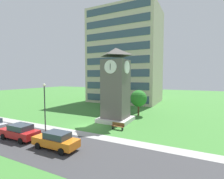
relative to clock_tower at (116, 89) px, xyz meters
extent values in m
plane|color=#3D7A33|center=(-2.33, -4.16, -5.16)|extent=(160.00, 160.00, 0.00)
cube|color=#38383A|center=(-2.33, -11.67, -5.16)|extent=(120.00, 7.20, 0.01)
cube|color=#9E9E99|center=(-2.33, -7.27, -5.16)|extent=(120.00, 1.60, 0.01)
cube|color=beige|center=(-7.20, 21.73, 7.64)|extent=(18.86, 13.06, 25.60)
cube|color=#384C60|center=(-7.20, 15.15, -3.56)|extent=(17.36, 0.10, 1.80)
cube|color=#384C60|center=(-7.20, 15.15, -0.36)|extent=(17.36, 0.10, 1.80)
cube|color=#384C60|center=(-7.20, 15.15, 2.84)|extent=(17.36, 0.10, 1.80)
cube|color=#384C60|center=(-7.20, 15.15, 6.04)|extent=(17.36, 0.10, 1.80)
cube|color=#384C60|center=(-7.20, 15.15, 9.24)|extent=(17.36, 0.10, 1.80)
cube|color=#384C60|center=(-7.20, 15.15, 12.44)|extent=(17.36, 0.10, 1.80)
cube|color=#384C60|center=(-7.20, 15.15, 15.64)|extent=(17.36, 0.10, 1.80)
cube|color=#384C60|center=(-7.20, 15.15, 18.84)|extent=(17.36, 0.10, 1.80)
cube|color=#605B56|center=(-0.01, 0.01, -0.35)|extent=(3.58, 3.58, 9.62)
cube|color=beige|center=(-0.01, 0.01, -4.86)|extent=(4.83, 4.83, 0.60)
pyramid|color=#4D4945|center=(-0.01, 0.01, 5.69)|extent=(3.94, 3.94, 1.23)
cylinder|color=white|center=(-0.01, -1.84, 3.30)|extent=(1.97, 0.12, 1.97)
cylinder|color=white|center=(1.84, 0.01, 3.30)|extent=(0.12, 1.97, 1.97)
cube|color=black|center=(-0.01, -1.91, 3.48)|extent=(0.08, 0.05, 0.59)
cube|color=black|center=(-0.01, -1.92, 3.30)|extent=(0.06, 0.03, 0.89)
cube|color=brown|center=(2.06, -3.81, -4.71)|extent=(1.82, 0.57, 0.06)
cube|color=brown|center=(2.07, -3.59, -4.48)|extent=(1.80, 0.15, 0.40)
cube|color=black|center=(1.34, -3.77, -4.94)|extent=(0.10, 0.44, 0.45)
cube|color=black|center=(2.78, -3.85, -4.94)|extent=(0.10, 0.44, 0.45)
cylinder|color=#333338|center=(-5.86, -8.68, -2.27)|extent=(0.14, 0.14, 5.79)
sphere|color=#F2EFCC|center=(-5.86, -8.68, 0.80)|extent=(0.36, 0.36, 0.36)
cylinder|color=#513823|center=(1.99, 5.47, -4.11)|extent=(0.32, 0.32, 2.10)
sphere|color=#277625|center=(1.99, 5.47, -2.02)|extent=(2.98, 2.98, 2.98)
cylinder|color=#513823|center=(-5.33, 8.71, -4.08)|extent=(0.42, 0.42, 2.17)
sphere|color=#195A2B|center=(-5.33, 8.71, -1.96)|extent=(2.95, 2.95, 2.95)
cylinder|color=black|center=(-10.91, -10.86, -4.83)|extent=(0.66, 0.23, 0.66)
cube|color=red|center=(-6.39, -11.87, -4.45)|extent=(4.79, 1.90, 0.76)
cube|color=#2D3842|center=(-6.15, -11.86, -3.77)|extent=(2.40, 1.65, 0.60)
cylinder|color=black|center=(-7.87, -12.79, -4.83)|extent=(0.66, 0.23, 0.66)
cylinder|color=black|center=(-7.88, -10.97, -4.83)|extent=(0.66, 0.23, 0.66)
cylinder|color=black|center=(-4.90, -12.76, -4.83)|extent=(0.66, 0.23, 0.66)
cylinder|color=black|center=(-4.92, -10.94, -4.83)|extent=(0.66, 0.23, 0.66)
cube|color=orange|center=(-0.80, -11.98, -4.45)|extent=(4.75, 1.74, 0.76)
cube|color=#2D3842|center=(-0.56, -11.98, -3.77)|extent=(2.38, 1.52, 0.60)
cylinder|color=black|center=(-2.26, -12.83, -4.83)|extent=(0.66, 0.23, 0.66)
cylinder|color=black|center=(-2.28, -11.16, -4.83)|extent=(0.66, 0.23, 0.66)
cylinder|color=black|center=(0.67, -12.80, -4.83)|extent=(0.66, 0.23, 0.66)
cylinder|color=black|center=(0.66, -11.13, -4.83)|extent=(0.66, 0.23, 0.66)
camera|label=1|loc=(11.21, -23.80, 1.76)|focal=27.07mm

